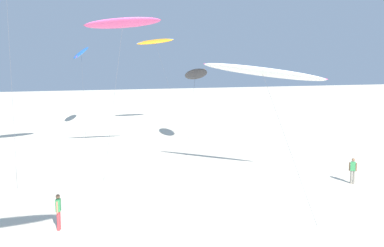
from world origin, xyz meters
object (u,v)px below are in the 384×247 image
flying_kite_0 (262,72)px  flying_kite_6 (123,23)px  person_foreground_walker (58,210)px  flying_kite_2 (195,74)px  person_near_left (353,170)px  flying_kite_8 (81,53)px  flying_kite_5 (155,42)px

flying_kite_0 → flying_kite_6: bearing=126.1°
person_foreground_walker → flying_kite_0: bearing=17.4°
flying_kite_2 → flying_kite_6: flying_kite_6 is taller
flying_kite_2 → person_near_left: size_ratio=5.41×
flying_kite_8 → person_near_left: bearing=-70.0°
flying_kite_6 → person_foreground_walker: (-6.53, -13.67, -10.08)m
person_foreground_walker → person_near_left: bearing=4.3°
flying_kite_2 → flying_kite_8: size_ratio=0.72×
flying_kite_2 → person_near_left: (3.73, -18.05, -5.95)m
flying_kite_0 → person_near_left: (5.32, -2.81, -6.40)m
flying_kite_0 → flying_kite_5: bearing=86.0°
person_near_left → person_foreground_walker: bearing=-175.7°
flying_kite_2 → flying_kite_6: size_ratio=0.78×
person_near_left → flying_kite_8: bearing=110.0°
flying_kite_8 → person_near_left: flying_kite_8 is taller
flying_kite_2 → flying_kite_5: bearing=88.1°
flying_kite_6 → person_near_left: flying_kite_6 is taller
flying_kite_5 → person_near_left: bearing=-84.3°
flying_kite_2 → person_foreground_walker: 25.29m
flying_kite_5 → person_near_left: size_ratio=6.75×
flying_kite_8 → person_foreground_walker: 36.84m
person_foreground_walker → person_near_left: size_ratio=1.02×
flying_kite_0 → person_near_left: 8.78m
person_foreground_walker → flying_kite_6: bearing=64.5°
flying_kite_8 → flying_kite_5: bearing=-7.8°
flying_kite_0 → person_near_left: flying_kite_0 is taller
flying_kite_2 → person_foreground_walker: bearing=-127.7°
flying_kite_2 → flying_kite_5: (0.48, 14.61, 3.92)m
flying_kite_6 → flying_kite_8: flying_kite_6 is taller
flying_kite_5 → flying_kite_8: flying_kite_5 is taller
person_near_left → flying_kite_6: bearing=134.9°
flying_kite_5 → flying_kite_6: flying_kite_6 is taller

